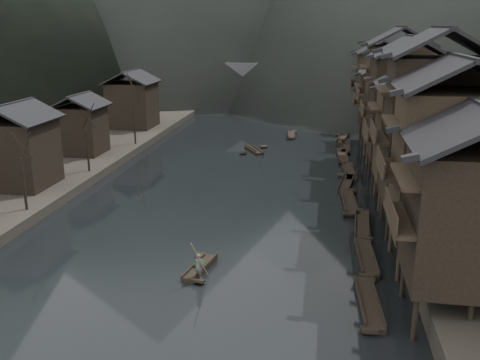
# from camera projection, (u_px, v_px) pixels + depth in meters

# --- Properties ---
(water) EXTENTS (300.00, 300.00, 0.00)m
(water) POSITION_uv_depth(u_px,v_px,m) (201.00, 247.00, 40.90)
(water) COLOR black
(water) RESTS_ON ground
(left_bank) EXTENTS (40.00, 200.00, 1.20)m
(left_bank) POSITION_uv_depth(u_px,v_px,m) (41.00, 129.00, 83.94)
(left_bank) COLOR #2D2823
(left_bank) RESTS_ON ground
(stilt_houses) EXTENTS (9.00, 67.60, 16.44)m
(stilt_houses) POSITION_uv_depth(u_px,v_px,m) (409.00, 100.00, 53.80)
(stilt_houses) COLOR black
(stilt_houses) RESTS_ON ground
(left_houses) EXTENTS (8.10, 53.20, 8.73)m
(left_houses) POSITION_uv_depth(u_px,v_px,m) (66.00, 121.00, 61.48)
(left_houses) COLOR black
(left_houses) RESTS_ON left_bank
(bare_trees) EXTENTS (3.96, 43.72, 7.93)m
(bare_trees) POSITION_uv_depth(u_px,v_px,m) (58.00, 127.00, 52.60)
(bare_trees) COLOR black
(bare_trees) RESTS_ON left_bank
(moored_sampans) EXTENTS (2.64, 55.86, 0.47)m
(moored_sampans) POSITION_uv_depth(u_px,v_px,m) (350.00, 183.00, 56.63)
(moored_sampans) COLOR black
(moored_sampans) RESTS_ON water
(midriver_boats) EXTENTS (10.43, 34.19, 0.45)m
(midriver_boats) POSITION_uv_depth(u_px,v_px,m) (267.00, 130.00, 84.76)
(midriver_boats) COLOR black
(midriver_boats) RESTS_ON water
(stone_bridge) EXTENTS (40.00, 6.00, 9.00)m
(stone_bridge) POSITION_uv_depth(u_px,v_px,m) (281.00, 82.00, 107.69)
(stone_bridge) COLOR #4C4C4F
(stone_bridge) RESTS_ON ground
(hero_sampan) EXTENTS (1.68, 4.63, 0.43)m
(hero_sampan) POSITION_uv_depth(u_px,v_px,m) (200.00, 267.00, 36.97)
(hero_sampan) COLOR black
(hero_sampan) RESTS_ON water
(cargo_heap) EXTENTS (1.01, 1.32, 0.60)m
(cargo_heap) POSITION_uv_depth(u_px,v_px,m) (200.00, 259.00, 37.02)
(cargo_heap) COLOR black
(cargo_heap) RESTS_ON hero_sampan
(boatman) EXTENTS (0.76, 0.64, 1.76)m
(boatman) POSITION_uv_depth(u_px,v_px,m) (199.00, 263.00, 35.13)
(boatman) COLOR #5B5B5D
(boatman) RESTS_ON hero_sampan
(bamboo_pole) EXTENTS (0.98, 1.84, 3.54)m
(bamboo_pole) POSITION_uv_depth(u_px,v_px,m) (201.00, 225.00, 34.35)
(bamboo_pole) COLOR #8C7A51
(bamboo_pole) RESTS_ON boatman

